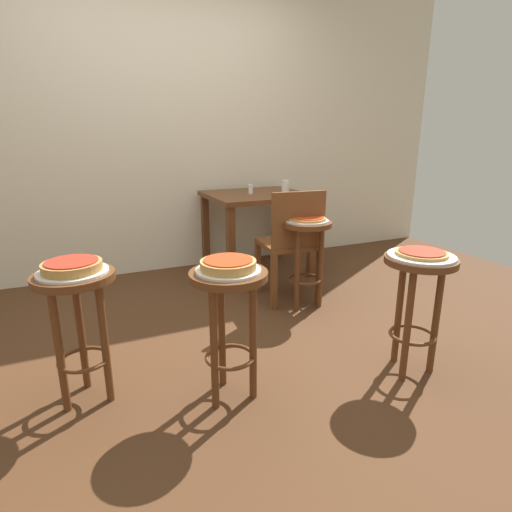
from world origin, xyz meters
The scene contains 18 objects.
ground_plane centered at (0.00, 0.00, 0.00)m, with size 6.00×6.00×0.00m, color #4C2D19.
back_wall centered at (0.00, 1.65, 1.50)m, with size 6.00×0.10×3.00m, color beige.
stool_foreground centered at (0.78, -0.71, 0.47)m, with size 0.36×0.36×0.64m.
serving_plate_foreground centered at (0.78, -0.71, 0.65)m, with size 0.33×0.33×0.01m, color silver.
pizza_foreground centered at (0.78, -0.71, 0.66)m, with size 0.25×0.25×0.02m.
stool_middle centered at (-0.18, -0.53, 0.47)m, with size 0.36×0.36×0.64m.
serving_plate_middle centered at (-0.18, -0.53, 0.65)m, with size 0.30×0.30×0.01m, color white.
pizza_middle centered at (-0.18, -0.53, 0.68)m, with size 0.25×0.25×0.05m.
stool_leftside centered at (-0.81, -0.27, 0.47)m, with size 0.36×0.36×0.64m.
serving_plate_leftside centered at (-0.81, -0.27, 0.65)m, with size 0.31×0.31×0.01m, color silver.
pizza_leftside centered at (-0.81, -0.27, 0.68)m, with size 0.26×0.26×0.05m.
stool_rear centered at (0.71, 0.28, 0.47)m, with size 0.36×0.36×0.64m.
serving_plate_rear centered at (0.71, 0.28, 0.65)m, with size 0.31×0.31×0.01m, color silver.
pizza_rear centered at (0.71, 0.28, 0.66)m, with size 0.27×0.27×0.02m.
dining_table centered at (0.73, 1.17, 0.61)m, with size 0.86×0.76×0.72m.
cup_near_edge centered at (0.91, 0.97, 0.79)m, with size 0.07×0.07×0.13m, color silver.
condiment_shaker centered at (0.67, 1.16, 0.76)m, with size 0.04×0.04×0.08m, color white.
wooden_chair centered at (0.68, 0.42, 0.47)m, with size 0.44×0.44×0.85m.
Camera 1 is at (-0.80, -2.20, 1.24)m, focal length 29.40 mm.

